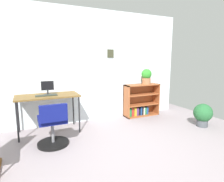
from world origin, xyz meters
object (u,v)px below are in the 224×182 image
at_px(desk, 48,98).
at_px(keyboard, 46,95).
at_px(office_chair, 53,127).
at_px(potted_plant_floor, 203,114).
at_px(monitor, 48,88).
at_px(potted_plant_on_shelf, 146,76).
at_px(bookshelf_low, 140,102).

bearing_deg(desk, keyboard, -113.46).
relative_size(office_chair, potted_plant_floor, 1.52).
bearing_deg(desk, office_chair, -90.90).
bearing_deg(keyboard, potted_plant_floor, -17.61).
height_order(monitor, office_chair, monitor).
xyz_separation_m(monitor, potted_plant_floor, (3.04, -1.08, -0.62)).
bearing_deg(monitor, office_chair, -91.76).
bearing_deg(potted_plant_floor, desk, 161.14).
bearing_deg(potted_plant_on_shelf, monitor, -176.76).
bearing_deg(monitor, potted_plant_on_shelf, 3.24).
bearing_deg(potted_plant_on_shelf, keyboard, -174.52).
height_order(monitor, potted_plant_on_shelf, potted_plant_on_shelf).
relative_size(keyboard, potted_plant_on_shelf, 1.02).
distance_m(monitor, office_chair, 0.89).
bearing_deg(potted_plant_floor, monitor, 160.51).
xyz_separation_m(monitor, potted_plant_on_shelf, (2.41, 0.14, 0.12)).
xyz_separation_m(keyboard, potted_plant_on_shelf, (2.44, 0.23, 0.25)).
xyz_separation_m(bookshelf_low, potted_plant_on_shelf, (0.14, -0.06, 0.66)).
xyz_separation_m(office_chair, potted_plant_floor, (3.06, -0.38, -0.05)).
bearing_deg(potted_plant_floor, office_chair, 172.86).
relative_size(keyboard, bookshelf_low, 0.43).
relative_size(monitor, keyboard, 0.68).
relative_size(keyboard, potted_plant_floor, 0.79).
relative_size(desk, potted_plant_on_shelf, 3.04).
relative_size(desk, keyboard, 2.97).
distance_m(keyboard, bookshelf_low, 2.36).
xyz_separation_m(desk, monitor, (0.01, 0.03, 0.20)).
height_order(office_chair, potted_plant_floor, office_chair).
height_order(monitor, potted_plant_floor, monitor).
height_order(desk, keyboard, keyboard).
distance_m(keyboard, potted_plant_on_shelf, 2.47).
relative_size(monitor, potted_plant_on_shelf, 0.70).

